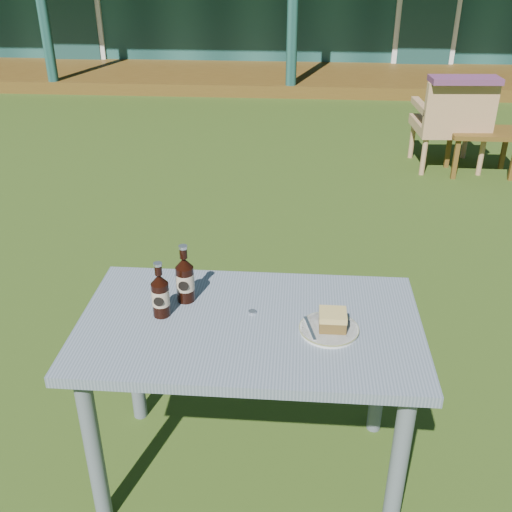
# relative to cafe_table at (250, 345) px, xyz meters

# --- Properties ---
(ground) EXTENTS (80.00, 80.00, 0.00)m
(ground) POSITION_rel_cafe_table_xyz_m (0.00, 1.60, -0.62)
(ground) COLOR #334916
(cafe_table) EXTENTS (1.20, 0.70, 0.72)m
(cafe_table) POSITION_rel_cafe_table_xyz_m (0.00, 0.00, 0.00)
(cafe_table) COLOR slate
(cafe_table) RESTS_ON ground
(plate) EXTENTS (0.20, 0.20, 0.01)m
(plate) POSITION_rel_cafe_table_xyz_m (0.28, -0.04, 0.11)
(plate) COLOR silver
(plate) RESTS_ON cafe_table
(cake_slice) EXTENTS (0.09, 0.09, 0.06)m
(cake_slice) POSITION_rel_cafe_table_xyz_m (0.29, -0.03, 0.15)
(cake_slice) COLOR brown
(cake_slice) RESTS_ON plate
(fork) EXTENTS (0.04, 0.14, 0.00)m
(fork) POSITION_rel_cafe_table_xyz_m (0.21, -0.05, 0.12)
(fork) COLOR silver
(fork) RESTS_ON plate
(cola_bottle_near) EXTENTS (0.07, 0.07, 0.23)m
(cola_bottle_near) POSITION_rel_cafe_table_xyz_m (-0.25, 0.12, 0.19)
(cola_bottle_near) COLOR black
(cola_bottle_near) RESTS_ON cafe_table
(cola_bottle_far) EXTENTS (0.06, 0.06, 0.21)m
(cola_bottle_far) POSITION_rel_cafe_table_xyz_m (-0.31, 0.02, 0.19)
(cola_bottle_far) COLOR black
(cola_bottle_far) RESTS_ON cafe_table
(bottle_cap) EXTENTS (0.03, 0.03, 0.01)m
(bottle_cap) POSITION_rel_cafe_table_xyz_m (0.01, 0.05, 0.11)
(bottle_cap) COLOR silver
(bottle_cap) RESTS_ON cafe_table
(armchair_left) EXTENTS (0.64, 0.61, 0.82)m
(armchair_left) POSITION_rel_cafe_table_xyz_m (1.51, 3.68, -0.16)
(armchair_left) COLOR tan
(armchair_left) RESTS_ON ground
(floral_throw) EXTENTS (0.60, 0.27, 0.05)m
(floral_throw) POSITION_rel_cafe_table_xyz_m (1.52, 3.52, 0.23)
(floral_throw) COLOR #5D2F51
(floral_throw) RESTS_ON armchair_left
(side_table) EXTENTS (0.60, 0.40, 0.40)m
(side_table) POSITION_rel_cafe_table_xyz_m (1.77, 3.58, -0.28)
(side_table) COLOR brown
(side_table) RESTS_ON ground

